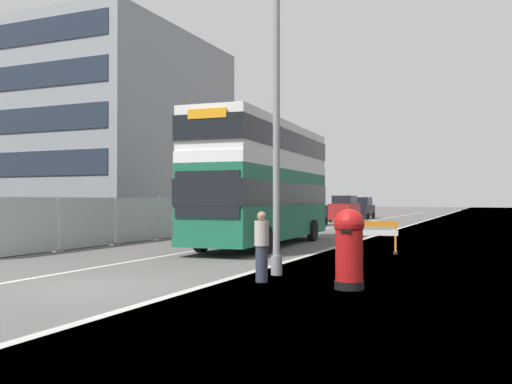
{
  "coord_description": "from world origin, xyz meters",
  "views": [
    {
      "loc": [
        8.43,
        -10.0,
        1.94
      ],
      "look_at": [
        0.88,
        7.62,
        2.2
      ],
      "focal_mm": 39.6,
      "sensor_mm": 36.0,
      "label": 1
    }
  ],
  "objects_px": {
    "roadworks_barrier": "(371,232)",
    "double_decker_bus": "(265,181)",
    "car_receding_far": "(362,209)",
    "car_oncoming_near": "(309,211)",
    "pedestrian_at_kerb": "(262,247)",
    "lamppost_foreground": "(276,102)",
    "car_receding_mid": "(345,209)",
    "red_pillar_postbox": "(349,245)"
  },
  "relations": [
    {
      "from": "lamppost_foreground",
      "to": "car_receding_far",
      "type": "relative_size",
      "value": 2.15
    },
    {
      "from": "roadworks_barrier",
      "to": "car_oncoming_near",
      "type": "relative_size",
      "value": 0.5
    },
    {
      "from": "red_pillar_postbox",
      "to": "pedestrian_at_kerb",
      "type": "bearing_deg",
      "value": 174.01
    },
    {
      "from": "red_pillar_postbox",
      "to": "car_oncoming_near",
      "type": "distance_m",
      "value": 29.84
    },
    {
      "from": "pedestrian_at_kerb",
      "to": "car_receding_far",
      "type": "bearing_deg",
      "value": 99.65
    },
    {
      "from": "car_oncoming_near",
      "to": "pedestrian_at_kerb",
      "type": "height_order",
      "value": "car_oncoming_near"
    },
    {
      "from": "roadworks_barrier",
      "to": "pedestrian_at_kerb",
      "type": "distance_m",
      "value": 8.07
    },
    {
      "from": "red_pillar_postbox",
      "to": "roadworks_barrier",
      "type": "bearing_deg",
      "value": 98.5
    },
    {
      "from": "car_oncoming_near",
      "to": "pedestrian_at_kerb",
      "type": "relative_size",
      "value": 2.3
    },
    {
      "from": "roadworks_barrier",
      "to": "car_oncoming_near",
      "type": "bearing_deg",
      "value": 113.64
    },
    {
      "from": "car_oncoming_near",
      "to": "lamppost_foreground",
      "type": "bearing_deg",
      "value": -73.93
    },
    {
      "from": "car_oncoming_near",
      "to": "car_receding_far",
      "type": "relative_size",
      "value": 0.88
    },
    {
      "from": "double_decker_bus",
      "to": "car_oncoming_near",
      "type": "distance_m",
      "value": 18.64
    },
    {
      "from": "pedestrian_at_kerb",
      "to": "lamppost_foreground",
      "type": "bearing_deg",
      "value": 95.16
    },
    {
      "from": "car_oncoming_near",
      "to": "car_receding_mid",
      "type": "height_order",
      "value": "car_oncoming_near"
    },
    {
      "from": "roadworks_barrier",
      "to": "car_receding_far",
      "type": "bearing_deg",
      "value": 103.06
    },
    {
      "from": "double_decker_bus",
      "to": "roadworks_barrier",
      "type": "height_order",
      "value": "double_decker_bus"
    },
    {
      "from": "double_decker_bus",
      "to": "car_oncoming_near",
      "type": "xyz_separation_m",
      "value": [
        -3.86,
        18.16,
        -1.65
      ]
    },
    {
      "from": "lamppost_foreground",
      "to": "car_oncoming_near",
      "type": "relative_size",
      "value": 2.45
    },
    {
      "from": "car_oncoming_near",
      "to": "car_receding_mid",
      "type": "relative_size",
      "value": 0.88
    },
    {
      "from": "roadworks_barrier",
      "to": "pedestrian_at_kerb",
      "type": "relative_size",
      "value": 1.14
    },
    {
      "from": "red_pillar_postbox",
      "to": "lamppost_foreground",
      "type": "bearing_deg",
      "value": 146.69
    },
    {
      "from": "car_receding_mid",
      "to": "red_pillar_postbox",
      "type": "bearing_deg",
      "value": -75.58
    },
    {
      "from": "roadworks_barrier",
      "to": "car_receding_mid",
      "type": "xyz_separation_m",
      "value": [
        -8.34,
        29.0,
        0.32
      ]
    },
    {
      "from": "roadworks_barrier",
      "to": "car_receding_far",
      "type": "xyz_separation_m",
      "value": [
        -8.54,
        36.81,
        0.26
      ]
    },
    {
      "from": "lamppost_foreground",
      "to": "car_receding_mid",
      "type": "distance_m",
      "value": 36.65
    },
    {
      "from": "double_decker_bus",
      "to": "car_receding_far",
      "type": "relative_size",
      "value": 2.67
    },
    {
      "from": "car_receding_mid",
      "to": "car_receding_far",
      "type": "relative_size",
      "value": 1.0
    },
    {
      "from": "roadworks_barrier",
      "to": "double_decker_bus",
      "type": "bearing_deg",
      "value": 160.35
    },
    {
      "from": "double_decker_bus",
      "to": "pedestrian_at_kerb",
      "type": "height_order",
      "value": "double_decker_bus"
    },
    {
      "from": "double_decker_bus",
      "to": "car_receding_mid",
      "type": "distance_m",
      "value": 27.54
    },
    {
      "from": "red_pillar_postbox",
      "to": "car_receding_far",
      "type": "bearing_deg",
      "value": 102.24
    },
    {
      "from": "lamppost_foreground",
      "to": "roadworks_barrier",
      "type": "distance_m",
      "value": 7.77
    },
    {
      "from": "double_decker_bus",
      "to": "roadworks_barrier",
      "type": "relative_size",
      "value": 6.14
    },
    {
      "from": "double_decker_bus",
      "to": "car_receding_mid",
      "type": "relative_size",
      "value": 2.68
    },
    {
      "from": "car_oncoming_near",
      "to": "car_receding_mid",
      "type": "xyz_separation_m",
      "value": [
        0.37,
        9.1,
        0.01
      ]
    },
    {
      "from": "roadworks_barrier",
      "to": "pedestrian_at_kerb",
      "type": "height_order",
      "value": "pedestrian_at_kerb"
    },
    {
      "from": "car_oncoming_near",
      "to": "red_pillar_postbox",
      "type": "bearing_deg",
      "value": -70.54
    },
    {
      "from": "roadworks_barrier",
      "to": "car_receding_far",
      "type": "distance_m",
      "value": 37.79
    },
    {
      "from": "lamppost_foreground",
      "to": "red_pillar_postbox",
      "type": "bearing_deg",
      "value": -33.31
    },
    {
      "from": "lamppost_foreground",
      "to": "roadworks_barrier",
      "type": "xyz_separation_m",
      "value": [
        1.03,
        6.76,
        -3.69
      ]
    },
    {
      "from": "red_pillar_postbox",
      "to": "double_decker_bus",
      "type": "bearing_deg",
      "value": 121.35
    }
  ]
}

